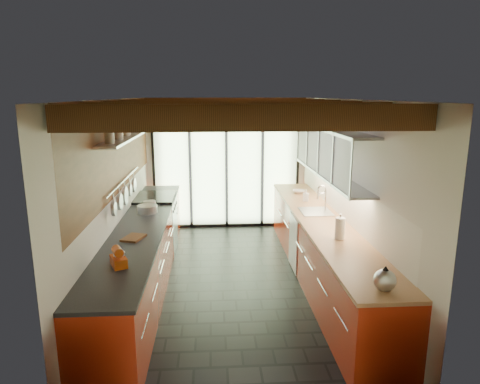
% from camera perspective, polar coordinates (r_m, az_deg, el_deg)
% --- Properties ---
extents(ground, '(5.50, 5.50, 0.00)m').
position_cam_1_polar(ground, '(6.36, -0.87, -11.88)').
color(ground, black).
rests_on(ground, ground).
extents(room_shell, '(5.50, 5.50, 5.50)m').
position_cam_1_polar(room_shell, '(5.86, -0.93, 2.96)').
color(room_shell, silver).
rests_on(room_shell, ground).
extents(ceiling_beams, '(3.14, 5.06, 4.90)m').
position_cam_1_polar(ceiling_beams, '(6.16, -1.14, 11.00)').
color(ceiling_beams, '#593316').
rests_on(ceiling_beams, ground).
extents(glass_door, '(2.95, 0.10, 2.90)m').
position_cam_1_polar(glass_door, '(8.53, -1.84, 6.12)').
color(glass_door, '#C6EAAD').
rests_on(glass_door, ground).
extents(left_counter, '(0.68, 5.00, 0.92)m').
position_cam_1_polar(left_counter, '(6.25, -12.76, -8.08)').
color(left_counter, '#B32A12').
rests_on(left_counter, ground).
extents(range_stove, '(0.66, 0.90, 0.97)m').
position_cam_1_polar(range_stove, '(7.61, -11.11, -4.12)').
color(range_stove, silver).
rests_on(range_stove, ground).
extents(right_counter, '(0.68, 5.00, 0.92)m').
position_cam_1_polar(right_counter, '(6.37, 10.73, -7.59)').
color(right_counter, '#B32A12').
rests_on(right_counter, ground).
extents(sink_assembly, '(0.45, 0.52, 0.43)m').
position_cam_1_polar(sink_assembly, '(6.59, 10.18, -2.31)').
color(sink_assembly, silver).
rests_on(sink_assembly, right_counter).
extents(upper_cabinets_right, '(0.34, 3.00, 3.00)m').
position_cam_1_polar(upper_cabinets_right, '(6.36, 11.96, 5.25)').
color(upper_cabinets_right, silver).
rests_on(upper_cabinets_right, ground).
extents(left_wall_fixtures, '(0.28, 2.60, 0.96)m').
position_cam_1_polar(left_wall_fixtures, '(6.12, -14.93, 4.76)').
color(left_wall_fixtures, silver).
rests_on(left_wall_fixtures, ground).
extents(stand_mixer, '(0.22, 0.27, 0.22)m').
position_cam_1_polar(stand_mixer, '(4.66, -15.88, -8.47)').
color(stand_mixer, '#CD4C10').
rests_on(stand_mixer, left_counter).
extents(pot_large, '(0.23, 0.23, 0.12)m').
position_cam_1_polar(pot_large, '(6.83, -11.95, -1.67)').
color(pot_large, silver).
rests_on(pot_large, left_counter).
extents(pot_small, '(0.39, 0.39, 0.11)m').
position_cam_1_polar(pot_small, '(6.60, -12.23, -2.22)').
color(pot_small, silver).
rests_on(pot_small, left_counter).
extents(cutting_board, '(0.30, 0.35, 0.03)m').
position_cam_1_polar(cutting_board, '(5.48, -14.00, -5.94)').
color(cutting_board, brown).
rests_on(cutting_board, left_counter).
extents(kettle, '(0.21, 0.26, 0.24)m').
position_cam_1_polar(kettle, '(4.18, 18.75, -10.91)').
color(kettle, silver).
rests_on(kettle, right_counter).
extents(paper_towel, '(0.14, 0.14, 0.32)m').
position_cam_1_polar(paper_towel, '(5.41, 13.18, -4.78)').
color(paper_towel, white).
rests_on(paper_towel, right_counter).
extents(soap_bottle, '(0.11, 0.11, 0.20)m').
position_cam_1_polar(soap_bottle, '(7.22, 8.78, -0.45)').
color(soap_bottle, silver).
rests_on(soap_bottle, right_counter).
extents(bowl, '(0.26, 0.26, 0.05)m').
position_cam_1_polar(bowl, '(7.80, 7.82, 0.06)').
color(bowl, silver).
rests_on(bowl, right_counter).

